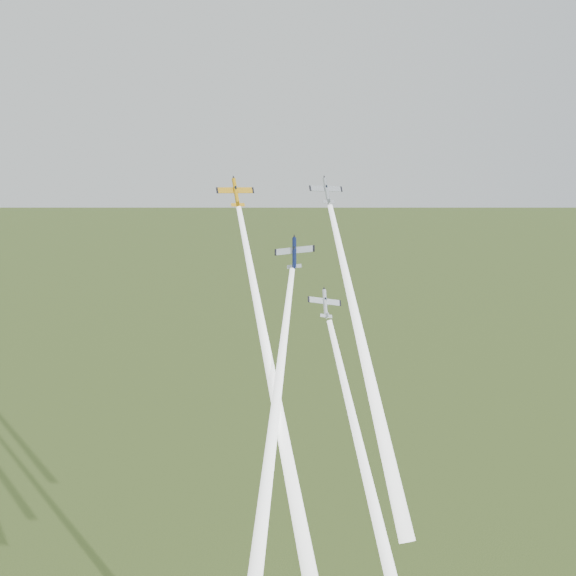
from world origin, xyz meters
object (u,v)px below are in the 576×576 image
object	(u,v)px
plane_navy	(294,253)
plane_silver_right	(327,191)
plane_silver_low	(325,303)
plane_yellow	(236,192)

from	to	relation	value
plane_navy	plane_silver_right	bearing A→B (deg)	62.03
plane_silver_low	plane_yellow	bearing A→B (deg)	113.71
plane_yellow	plane_silver_right	distance (m)	17.39
plane_silver_low	plane_silver_right	bearing A→B (deg)	64.74
plane_yellow	plane_silver_right	xyz separation A→B (m)	(17.35, -1.20, 0.42)
plane_navy	plane_silver_low	xyz separation A→B (m)	(5.16, -8.04, -7.59)
plane_navy	plane_silver_low	bearing A→B (deg)	-43.88
plane_yellow	plane_navy	xyz separation A→B (m)	(10.95, -8.45, -10.26)
plane_yellow	plane_silver_right	size ratio (longest dim) A/B	1.11
plane_yellow	plane_silver_right	bearing A→B (deg)	-22.91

